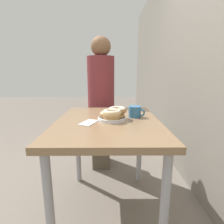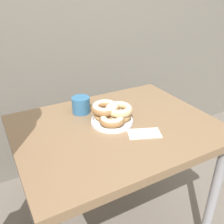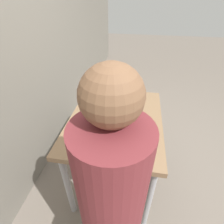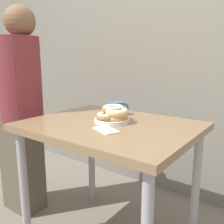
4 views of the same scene
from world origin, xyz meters
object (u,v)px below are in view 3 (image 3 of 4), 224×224
(napkin, at_px, (132,114))
(donut_plate, at_px, (111,113))
(dining_table, at_px, (116,127))
(person_figure, at_px, (112,211))
(coffee_mug, at_px, (87,118))

(napkin, bearing_deg, donut_plate, 114.69)
(dining_table, bearing_deg, donut_plate, 97.42)
(donut_plate, height_order, person_figure, person_figure)
(dining_table, distance_m, napkin, 0.18)
(donut_plate, height_order, coffee_mug, donut_plate)
(donut_plate, relative_size, napkin, 1.46)
(dining_table, relative_size, coffee_mug, 7.85)
(dining_table, height_order, coffee_mug, coffee_mug)
(coffee_mug, relative_size, person_figure, 0.08)
(dining_table, height_order, napkin, napkin)
(dining_table, xyz_separation_m, donut_plate, (-0.00, 0.04, 0.14))
(person_figure, bearing_deg, dining_table, 6.84)
(person_figure, xyz_separation_m, napkin, (0.80, -0.04, 0.00))
(donut_plate, bearing_deg, napkin, -65.31)
(coffee_mug, xyz_separation_m, person_figure, (-0.64, -0.30, -0.05))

